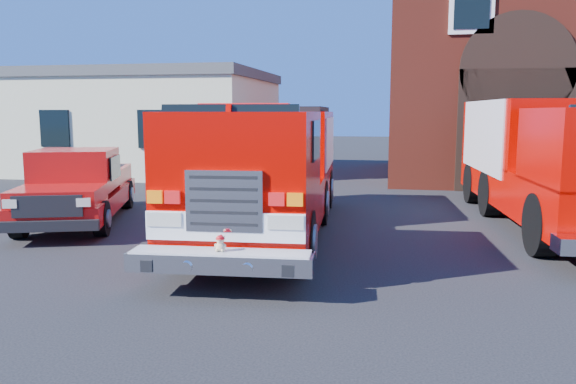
% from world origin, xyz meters
% --- Properties ---
extents(ground, '(100.00, 100.00, 0.00)m').
position_xyz_m(ground, '(0.00, 0.00, 0.00)').
color(ground, black).
rests_on(ground, ground).
extents(parking_stripe_far, '(0.12, 3.00, 0.01)m').
position_xyz_m(parking_stripe_far, '(6.50, 7.00, 0.00)').
color(parking_stripe_far, yellow).
rests_on(parking_stripe_far, ground).
extents(side_building, '(10.20, 8.20, 4.35)m').
position_xyz_m(side_building, '(-9.00, 13.00, 2.20)').
color(side_building, beige).
rests_on(side_building, ground).
extents(fire_engine, '(3.10, 9.16, 2.78)m').
position_xyz_m(fire_engine, '(-0.93, 1.52, 1.44)').
color(fire_engine, black).
rests_on(fire_engine, ground).
extents(pickup_truck, '(3.53, 5.71, 1.76)m').
position_xyz_m(pickup_truck, '(-5.71, 1.79, 0.83)').
color(pickup_truck, black).
rests_on(pickup_truck, ground).
extents(secondary_truck, '(3.37, 9.15, 2.91)m').
position_xyz_m(secondary_truck, '(5.36, 3.53, 1.59)').
color(secondary_truck, black).
rests_on(secondary_truck, ground).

